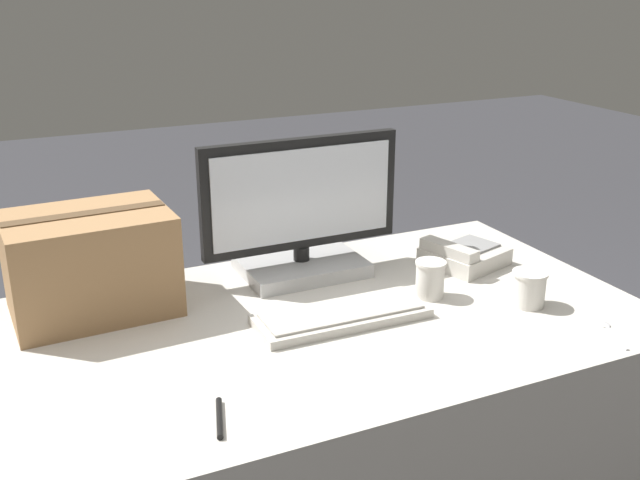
{
  "coord_description": "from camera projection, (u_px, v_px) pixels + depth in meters",
  "views": [
    {
      "loc": [
        -0.57,
        -1.47,
        1.52
      ],
      "look_at": [
        0.17,
        0.13,
        0.88
      ],
      "focal_mm": 42.0,
      "sensor_mm": 36.0,
      "label": 1
    }
  ],
  "objects": [
    {
      "name": "monitor",
      "position": [
        301.0,
        220.0,
        2.01
      ],
      "size": [
        0.56,
        0.24,
        0.38
      ],
      "color": "#B7B7B7",
      "rests_on": "office_desk"
    },
    {
      "name": "desk_phone",
      "position": [
        463.0,
        255.0,
        2.11
      ],
      "size": [
        0.24,
        0.23,
        0.08
      ],
      "rotation": [
        0.0,
        0.0,
        0.29
      ],
      "color": "beige",
      "rests_on": "office_desk"
    },
    {
      "name": "paper_cup_right",
      "position": [
        529.0,
        288.0,
        1.85
      ],
      "size": [
        0.09,
        0.09,
        0.09
      ],
      "color": "white",
      "rests_on": "office_desk"
    },
    {
      "name": "office_desk",
      "position": [
        279.0,
        458.0,
        1.87
      ],
      "size": [
        1.8,
        0.9,
        0.73
      ],
      "color": "beige",
      "rests_on": "ground_plane"
    },
    {
      "name": "paper_cup_left",
      "position": [
        430.0,
        279.0,
        1.9
      ],
      "size": [
        0.08,
        0.08,
        0.1
      ],
      "color": "white",
      "rests_on": "office_desk"
    },
    {
      "name": "spoon",
      "position": [
        610.0,
        331.0,
        1.73
      ],
      "size": [
        0.07,
        0.14,
        0.0
      ],
      "rotation": [
        0.0,
        0.0,
        1.18
      ],
      "color": "silver",
      "rests_on": "office_desk"
    },
    {
      "name": "cardboard_box",
      "position": [
        90.0,
        263.0,
        1.8
      ],
      "size": [
        0.39,
        0.29,
        0.25
      ],
      "rotation": [
        0.0,
        0.0,
        0.04
      ],
      "color": "#9E754C",
      "rests_on": "office_desk"
    },
    {
      "name": "keyboard",
      "position": [
        341.0,
        315.0,
        1.78
      ],
      "size": [
        0.42,
        0.16,
        0.03
      ],
      "rotation": [
        0.0,
        0.0,
        -0.02
      ],
      "color": "beige",
      "rests_on": "office_desk"
    },
    {
      "name": "pen_marker",
      "position": [
        219.0,
        418.0,
        1.39
      ],
      "size": [
        0.05,
        0.12,
        0.01
      ],
      "rotation": [
        0.0,
        0.0,
        1.28
      ],
      "color": "black",
      "rests_on": "office_desk"
    }
  ]
}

